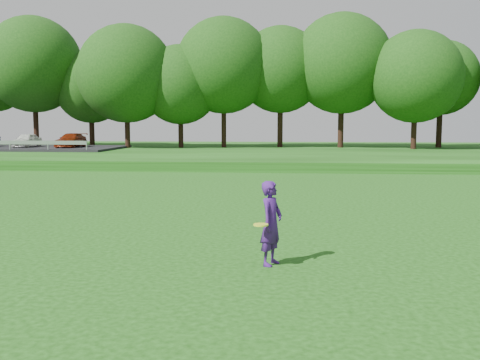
{
  "coord_description": "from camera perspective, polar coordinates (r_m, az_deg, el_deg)",
  "views": [
    {
      "loc": [
        2.75,
        -11.72,
        2.88
      ],
      "look_at": [
        1.41,
        2.93,
        1.3
      ],
      "focal_mm": 40.0,
      "sensor_mm": 36.0,
      "label": 1
    }
  ],
  "objects": [
    {
      "name": "ground",
      "position": [
        12.38,
        -7.83,
        -7.38
      ],
      "size": [
        140.0,
        140.0,
        0.0
      ],
      "primitive_type": "plane",
      "color": "#143D0B",
      "rests_on": "ground"
    },
    {
      "name": "berm",
      "position": [
        45.87,
        1.77,
        2.89
      ],
      "size": [
        130.0,
        30.0,
        0.6
      ],
      "primitive_type": "cube",
      "color": "#143D0B",
      "rests_on": "ground"
    },
    {
      "name": "walking_path",
      "position": [
        31.97,
        0.26,
        0.99
      ],
      "size": [
        130.0,
        1.6,
        0.04
      ],
      "primitive_type": "cube",
      "color": "gray",
      "rests_on": "ground"
    },
    {
      "name": "treeline",
      "position": [
        50.07,
        2.08,
        12.1
      ],
      "size": [
        104.0,
        7.0,
        15.0
      ],
      "primitive_type": null,
      "color": "#143D0E",
      "rests_on": "berm"
    },
    {
      "name": "woman",
      "position": [
        10.84,
        3.35,
        -4.62
      ],
      "size": [
        0.65,
        0.89,
        1.72
      ],
      "color": "#421870",
      "rests_on": "ground"
    }
  ]
}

